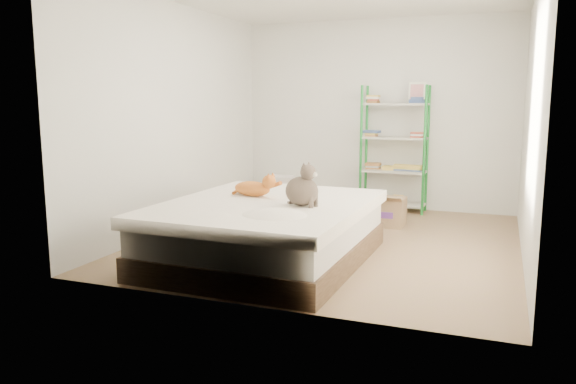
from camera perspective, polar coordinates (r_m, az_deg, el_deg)
The scene contains 7 objects.
room at distance 5.94m, azimuth 4.73°, elevation 7.31°, with size 3.81×4.21×2.61m.
bed at distance 5.30m, azimuth -2.17°, elevation -4.02°, with size 1.83×2.27×0.57m.
orange_cat at distance 5.54m, azimuth -3.66°, elevation 0.54°, with size 0.46×0.25×0.19m, color #C76E20, non-canonical shape.
grey_cat at distance 5.01m, azimuth 1.41°, elevation 0.75°, with size 0.28×0.34×0.38m, color #736356, non-canonical shape.
shelf_unit at distance 7.73m, azimuth 10.77°, elevation 4.21°, with size 0.88×0.36×1.74m.
cardboard_box at distance 6.91m, azimuth 9.73°, elevation -1.93°, with size 0.49×0.47×0.40m.
white_bin at distance 8.23m, azimuth -0.75°, elevation 0.26°, with size 0.39×0.35×0.41m.
Camera 1 is at (1.65, -5.70, 1.51)m, focal length 35.00 mm.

